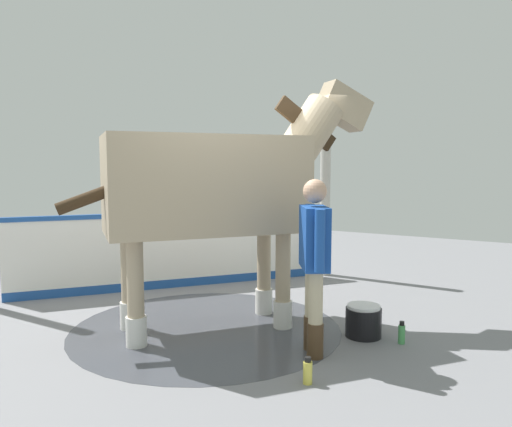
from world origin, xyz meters
TOP-DOWN VIEW (x-y plane):
  - ground_plane at (0.00, 0.00)m, footprint 16.00×16.00m
  - wet_patch at (0.09, 0.15)m, footprint 2.85×2.85m
  - barrier_wall at (-1.09, -1.33)m, footprint 3.43×2.77m
  - roof_post_near at (-2.96, 0.22)m, footprint 0.16×0.16m
  - horse at (-0.01, 0.22)m, footprint 2.79×2.34m
  - handler at (0.17, 1.42)m, footprint 0.56×0.44m
  - wash_bucket at (-0.51, 1.67)m, footprint 0.36×0.36m
  - bottle_shampoo at (0.78, 1.64)m, footprint 0.07×0.07m
  - bottle_spray at (-0.50, 2.06)m, footprint 0.07×0.07m

SIDE VIEW (x-z plane):
  - ground_plane at x=0.00m, z-range -0.02..0.00m
  - wet_patch at x=0.09m, z-range 0.00..0.00m
  - bottle_shampoo at x=0.78m, z-range -0.01..0.21m
  - bottle_spray at x=-0.50m, z-range -0.01..0.21m
  - wash_bucket at x=-0.51m, z-range 0.00..0.32m
  - barrier_wall at x=-1.09m, z-range -0.04..1.04m
  - handler at x=0.17m, z-range 0.11..1.72m
  - roof_post_near at x=-2.96m, z-range 0.00..2.67m
  - horse at x=-0.01m, z-range 0.18..2.85m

